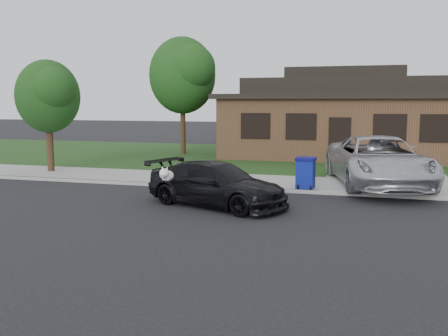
# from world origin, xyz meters

# --- Properties ---
(ground) EXTENTS (120.00, 120.00, 0.00)m
(ground) POSITION_xyz_m (0.00, 0.00, 0.00)
(ground) COLOR black
(ground) RESTS_ON ground
(sidewalk) EXTENTS (60.00, 3.00, 0.12)m
(sidewalk) POSITION_xyz_m (0.00, 5.00, 0.06)
(sidewalk) COLOR gray
(sidewalk) RESTS_ON ground
(curb) EXTENTS (60.00, 0.12, 0.12)m
(curb) POSITION_xyz_m (0.00, 3.50, 0.06)
(curb) COLOR gray
(curb) RESTS_ON ground
(lawn) EXTENTS (60.00, 13.00, 0.13)m
(lawn) POSITION_xyz_m (0.00, 13.00, 0.07)
(lawn) COLOR #193814
(lawn) RESTS_ON ground
(driveway) EXTENTS (4.50, 13.00, 0.14)m
(driveway) POSITION_xyz_m (6.00, 10.00, 0.07)
(driveway) COLOR gray
(driveway) RESTS_ON ground
(sedan) EXTENTS (4.74, 3.25, 1.27)m
(sedan) POSITION_xyz_m (1.03, 0.83, 0.64)
(sedan) COLOR black
(sedan) RESTS_ON ground
(minivan) EXTENTS (4.09, 6.54, 1.68)m
(minivan) POSITION_xyz_m (5.60, 5.04, 0.98)
(minivan) COLOR #BABCC2
(minivan) RESTS_ON driveway
(recycling_bin) EXTENTS (0.67, 0.69, 1.04)m
(recycling_bin) POSITION_xyz_m (3.26, 3.85, 0.64)
(recycling_bin) COLOR navy
(recycling_bin) RESTS_ON sidewalk
(house) EXTENTS (12.60, 8.60, 4.65)m
(house) POSITION_xyz_m (4.00, 15.00, 2.13)
(house) COLOR #422B1C
(house) RESTS_ON ground
(tree_0) EXTENTS (3.78, 3.60, 6.34)m
(tree_0) POSITION_xyz_m (-4.34, 12.88, 4.48)
(tree_0) COLOR #332114
(tree_0) RESTS_ON ground
(tree_2) EXTENTS (2.73, 2.60, 4.59)m
(tree_2) POSITION_xyz_m (-7.38, 5.11, 3.27)
(tree_2) COLOR #332114
(tree_2) RESTS_ON ground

